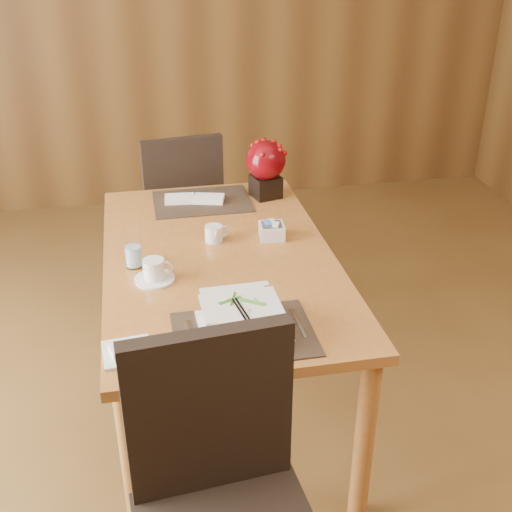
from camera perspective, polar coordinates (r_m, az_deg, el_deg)
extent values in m
plane|color=brown|center=(2.55, -0.71, -21.60)|extent=(6.00, 6.00, 0.00)
cube|color=brown|center=(4.66, -8.11, 21.14)|extent=(5.00, 0.02, 2.80)
cube|color=#A9692F|center=(2.55, -3.28, -0.39)|extent=(0.90, 1.50, 0.04)
cylinder|color=#A9692F|center=(2.21, -10.85, -18.53)|extent=(0.07, 0.07, 0.71)
cylinder|color=#A9692F|center=(3.32, -11.52, -1.13)|extent=(0.07, 0.07, 0.71)
cylinder|color=#A9692F|center=(2.31, 9.61, -15.85)|extent=(0.07, 0.07, 0.71)
cylinder|color=#A9692F|center=(3.39, 1.73, 0.10)|extent=(0.07, 0.07, 0.71)
cube|color=black|center=(2.07, -1.08, -6.95)|extent=(0.45, 0.33, 0.01)
cube|color=black|center=(3.03, -4.81, 4.86)|extent=(0.45, 0.33, 0.01)
cube|color=silver|center=(2.08, -1.30, -6.67)|extent=(0.27, 0.27, 0.01)
cube|color=silver|center=(2.05, -1.32, -5.50)|extent=(0.20, 0.20, 0.09)
cylinder|color=#DAC875|center=(2.05, -1.32, -5.45)|extent=(0.18, 0.18, 0.07)
cylinder|color=silver|center=(2.40, -8.99, -2.03)|extent=(0.15, 0.15, 0.01)
cylinder|color=silver|center=(2.38, -9.07, -1.15)|extent=(0.09, 0.09, 0.07)
cylinder|color=black|center=(2.36, -9.12, -0.46)|extent=(0.07, 0.07, 0.01)
cylinder|color=white|center=(2.47, -10.88, 0.69)|extent=(0.08, 0.08, 0.16)
cube|color=silver|center=(2.67, 1.40, 2.24)|extent=(0.11, 0.11, 0.06)
cube|color=black|center=(3.07, 0.87, 6.23)|extent=(0.15, 0.15, 0.10)
sphere|color=#72040B|center=(3.02, 0.88, 8.50)|extent=(0.19, 0.19, 0.19)
cube|color=silver|center=(2.03, -11.38, -8.37)|extent=(0.16, 0.16, 0.01)
cube|color=black|center=(1.78, -4.15, -13.62)|extent=(0.46, 0.09, 0.52)
cube|color=black|center=(3.67, -6.92, 3.72)|extent=(0.49, 0.49, 0.06)
cube|color=black|center=(3.39, -6.45, 6.52)|extent=(0.42, 0.10, 0.48)
cylinder|color=black|center=(3.97, -4.73, 2.01)|extent=(0.03, 0.03, 0.41)
cylinder|color=black|center=(3.65, -3.32, -0.36)|extent=(0.03, 0.03, 0.41)
cylinder|color=black|center=(3.91, -9.90, 1.25)|extent=(0.03, 0.03, 0.41)
cylinder|color=black|center=(3.59, -8.92, -1.23)|extent=(0.03, 0.03, 0.41)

